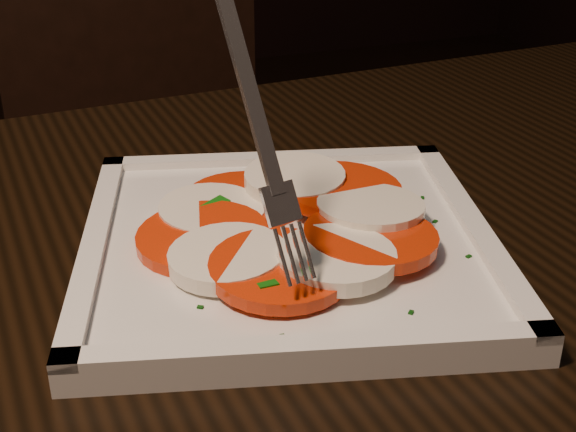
# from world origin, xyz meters

# --- Properties ---
(table) EXTENTS (1.25, 0.87, 0.75)m
(table) POSITION_xyz_m (0.28, 0.00, 0.65)
(table) COLOR black
(table) RESTS_ON ground
(chair) EXTENTS (0.44, 0.44, 0.93)m
(chair) POSITION_xyz_m (0.33, 0.82, 0.53)
(chair) COLOR black
(chair) RESTS_ON ground
(plate) EXTENTS (0.32, 0.32, 0.01)m
(plate) POSITION_xyz_m (0.28, 0.05, 0.76)
(plate) COLOR white
(plate) RESTS_ON table
(caprese_salad) EXTENTS (0.21, 0.22, 0.02)m
(caprese_salad) POSITION_xyz_m (0.28, 0.05, 0.77)
(caprese_salad) COLOR red
(caprese_salad) RESTS_ON plate
(fork) EXTENTS (0.06, 0.10, 0.16)m
(fork) POSITION_xyz_m (0.25, 0.02, 0.87)
(fork) COLOR white
(fork) RESTS_ON caprese_salad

